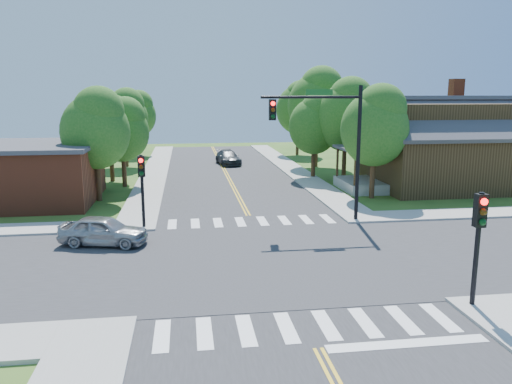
{
  "coord_description": "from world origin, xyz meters",
  "views": [
    {
      "loc": [
        -3.38,
        -19.51,
        6.78
      ],
      "look_at": [
        -0.15,
        3.42,
        2.2
      ],
      "focal_mm": 35.0,
      "sensor_mm": 36.0,
      "label": 1
    }
  ],
  "objects": [
    {
      "name": "ground",
      "position": [
        0.0,
        0.0,
        0.0
      ],
      "size": [
        100.0,
        100.0,
        0.0
      ],
      "primitive_type": "plane",
      "color": "#2D571B",
      "rests_on": "ground"
    },
    {
      "name": "road_ns",
      "position": [
        0.0,
        0.0,
        0.02
      ],
      "size": [
        10.0,
        90.0,
        0.04
      ],
      "primitive_type": "cube",
      "color": "#2D2D30",
      "rests_on": "ground"
    },
    {
      "name": "road_ew",
      "position": [
        0.0,
        0.0,
        0.03
      ],
      "size": [
        90.0,
        10.0,
        0.04
      ],
      "primitive_type": "cube",
      "color": "#2D2D30",
      "rests_on": "ground"
    },
    {
      "name": "intersection_patch",
      "position": [
        0.0,
        0.0,
        0.0
      ],
      "size": [
        10.2,
        10.2,
        0.06
      ],
      "primitive_type": "cube",
      "color": "#2D2D30",
      "rests_on": "ground"
    },
    {
      "name": "sidewalk_ne",
      "position": [
        15.82,
        15.82,
        0.07
      ],
      "size": [
        40.0,
        40.0,
        0.14
      ],
      "color": "#9E9B93",
      "rests_on": "ground"
    },
    {
      "name": "sidewalk_nw",
      "position": [
        -15.82,
        15.82,
        0.07
      ],
      "size": [
        40.0,
        40.0,
        0.14
      ],
      "color": "#9E9B93",
      "rests_on": "ground"
    },
    {
      "name": "crosswalk_north",
      "position": [
        0.0,
        6.2,
        0.05
      ],
      "size": [
        8.85,
        2.0,
        0.01
      ],
      "color": "white",
      "rests_on": "ground"
    },
    {
      "name": "crosswalk_south",
      "position": [
        0.0,
        -6.2,
        0.05
      ],
      "size": [
        8.85,
        2.0,
        0.01
      ],
      "color": "white",
      "rests_on": "ground"
    },
    {
      "name": "centerline",
      "position": [
        0.0,
        0.0,
        0.05
      ],
      "size": [
        0.3,
        90.0,
        0.01
      ],
      "color": "yellow",
      "rests_on": "ground"
    },
    {
      "name": "stop_bar",
      "position": [
        2.5,
        -7.6,
        0.0
      ],
      "size": [
        4.6,
        0.45,
        0.09
      ],
      "primitive_type": "cube",
      "color": "white",
      "rests_on": "ground"
    },
    {
      "name": "signal_mast_ne",
      "position": [
        3.91,
        5.59,
        4.85
      ],
      "size": [
        5.3,
        0.42,
        7.2
      ],
      "color": "black",
      "rests_on": "ground"
    },
    {
      "name": "signal_pole_se",
      "position": [
        5.6,
        -5.62,
        2.66
      ],
      "size": [
        0.34,
        0.42,
        3.8
      ],
      "color": "black",
      "rests_on": "ground"
    },
    {
      "name": "signal_pole_nw",
      "position": [
        -5.6,
        5.58,
        2.66
      ],
      "size": [
        0.34,
        0.42,
        3.8
      ],
      "color": "black",
      "rests_on": "ground"
    },
    {
      "name": "house_ne",
      "position": [
        15.11,
        14.23,
        3.33
      ],
      "size": [
        13.05,
        8.8,
        7.11
      ],
      "color": "black",
      "rests_on": "ground"
    },
    {
      "name": "building_nw",
      "position": [
        -14.2,
        13.2,
        1.88
      ],
      "size": [
        10.4,
        8.4,
        3.73
      ],
      "color": "brown",
      "rests_on": "ground"
    },
    {
      "name": "tree_e_a",
      "position": [
        8.77,
        11.31,
        4.88
      ],
      "size": [
        4.38,
        4.17,
        7.45
      ],
      "color": "#382314",
      "rests_on": "ground"
    },
    {
      "name": "tree_e_b",
      "position": [
        9.13,
        18.37,
        5.32
      ],
      "size": [
        4.77,
        4.54,
        8.12
      ],
      "color": "#382314",
      "rests_on": "ground"
    },
    {
      "name": "tree_e_c",
      "position": [
        8.84,
        25.92,
        6.1
      ],
      "size": [
        5.48,
        5.2,
        9.31
      ],
      "color": "#382314",
      "rests_on": "ground"
    },
    {
      "name": "tree_e_d",
      "position": [
        9.15,
        35.32,
        5.4
      ],
      "size": [
        4.85,
        4.61,
        8.25
      ],
      "color": "#382314",
      "rests_on": "ground"
    },
    {
      "name": "tree_w_a",
      "position": [
        -8.89,
        12.93,
        4.76
      ],
      "size": [
        4.28,
        4.06,
        7.27
      ],
      "color": "#382314",
      "rests_on": "ground"
    },
    {
      "name": "tree_w_b",
      "position": [
        -9.08,
        20.31,
        4.42
      ],
      "size": [
        3.97,
        3.77,
        6.75
      ],
      "color": "#382314",
      "rests_on": "ground"
    },
    {
      "name": "tree_w_c",
      "position": [
        -8.87,
        28.43,
        4.82
      ],
      "size": [
        4.33,
        4.11,
        7.35
      ],
      "color": "#382314",
      "rests_on": "ground"
    },
    {
      "name": "tree_w_d",
      "position": [
        -8.58,
        37.17,
        4.71
      ],
      "size": [
        4.23,
        4.02,
        7.2
      ],
      "color": "#382314",
      "rests_on": "ground"
    },
    {
      "name": "tree_house",
      "position": [
        6.93,
        19.59,
        4.53
      ],
      "size": [
        4.07,
        3.86,
        6.91
      ],
      "color": "#382314",
      "rests_on": "ground"
    },
    {
      "name": "tree_bldg",
      "position": [
        -7.86,
        17.81,
        4.32
      ],
      "size": [
        3.88,
        3.69,
        6.6
      ],
      "color": "#382314",
      "rests_on": "ground"
    },
    {
      "name": "car_silver",
      "position": [
        -7.17,
        2.97,
        0.67
      ],
      "size": [
        3.44,
        4.68,
        1.34
      ],
      "primitive_type": "imported",
      "rotation": [
        0.0,
        0.0,
        1.33
      ],
      "color": "#A2A5A8",
      "rests_on": "ground"
    },
    {
      "name": "car_dgrey",
      "position": [
        0.64,
        28.25,
        0.66
      ],
      "size": [
        3.12,
        5.07,
        1.32
      ],
      "primitive_type": "imported",
      "rotation": [
        0.0,
        0.0,
        0.14
      ],
      "color": "#2F3234",
      "rests_on": "ground"
    }
  ]
}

